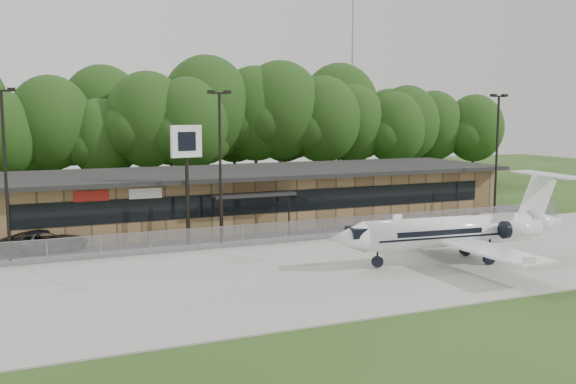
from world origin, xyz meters
name	(u,v)px	position (x,y,z in m)	size (l,w,h in m)	color
ground	(429,303)	(0.00, 0.00, 0.00)	(160.00, 160.00, 0.00)	#294016
apron	(347,265)	(0.00, 8.00, 0.04)	(64.00, 18.00, 0.08)	#9E9B93
parking_lot	(274,231)	(0.00, 19.50, 0.03)	(50.00, 9.00, 0.06)	#383835
terminal	(253,195)	(0.00, 23.94, 2.18)	(41.00, 11.65, 4.30)	olive
fence	(298,232)	(0.00, 15.00, 0.78)	(46.00, 0.04, 1.52)	gray
treeline	(194,124)	(0.00, 42.00, 7.50)	(72.00, 12.00, 15.00)	#1A3D13
radio_mast	(352,82)	(22.00, 48.00, 12.50)	(0.20, 0.20, 25.00)	gray
light_pole_left	(5,162)	(-18.00, 16.50, 5.98)	(1.55, 0.30, 10.23)	black
light_pole_mid	(220,156)	(-5.00, 16.50, 5.98)	(1.55, 0.30, 10.23)	black
light_pole_right	(497,148)	(18.00, 16.50, 5.98)	(1.55, 0.30, 10.23)	black
business_jet	(457,232)	(6.20, 6.03, 1.87)	(15.58, 13.89, 5.24)	white
suv	(45,241)	(-15.95, 18.52, 0.72)	(2.40, 5.21, 1.45)	#2E2E30
pole_sign	(187,154)	(-7.18, 16.80, 6.11)	(2.10, 0.55, 7.99)	black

